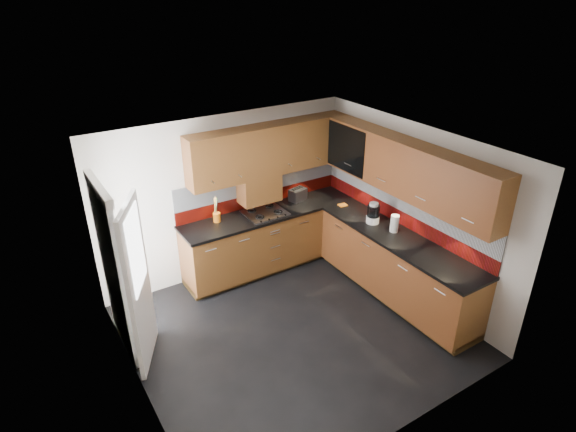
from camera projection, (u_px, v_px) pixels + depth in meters
room at (295, 227)px, 5.44m from camera, size 4.00×3.80×2.64m
base_cabinets at (329, 254)px, 6.96m from camera, size 2.70×3.20×0.95m
countertop at (330, 225)px, 6.73m from camera, size 2.72×3.22×0.04m
backsplash at (334, 197)px, 6.88m from camera, size 2.70×3.20×0.54m
upper_cabinets at (340, 159)px, 6.46m from camera, size 2.50×3.20×0.72m
extractor_hood at (259, 188)px, 6.98m from camera, size 0.60×0.33×0.40m
glass_cabinet at (354, 145)px, 6.90m from camera, size 0.32×0.80×0.66m
back_door at (124, 278)px, 5.35m from camera, size 0.42×1.19×2.04m
gas_hob at (265, 213)px, 7.00m from camera, size 0.58×0.51×0.05m
utensil_pot at (217, 216)px, 6.75m from camera, size 0.11×0.11×0.38m
toaster at (298, 194)px, 7.39m from camera, size 0.30×0.22×0.19m
food_processor at (373, 214)px, 6.69m from camera, size 0.18×0.18×0.30m
paper_towel at (394, 223)px, 6.47m from camera, size 0.14×0.14×0.24m
orange_cloth at (343, 205)px, 7.25m from camera, size 0.14×0.12×0.01m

